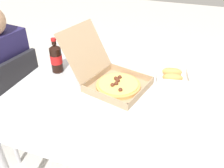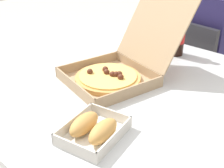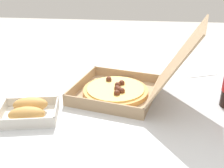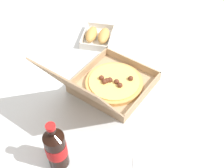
# 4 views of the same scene
# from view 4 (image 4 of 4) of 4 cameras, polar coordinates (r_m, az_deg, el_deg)

# --- Properties ---
(ground_plane) EXTENTS (10.00, 10.00, 0.00)m
(ground_plane) POSITION_cam_4_polar(r_m,az_deg,el_deg) (1.94, -2.13, -15.76)
(ground_plane) COLOR beige
(dining_table) EXTENTS (1.25, 1.09, 0.75)m
(dining_table) POSITION_cam_4_polar(r_m,az_deg,el_deg) (1.37, -2.90, -2.41)
(dining_table) COLOR silver
(dining_table) RESTS_ON ground_plane
(pizza_box_open) EXTENTS (0.40, 0.52, 0.31)m
(pizza_box_open) POSITION_cam_4_polar(r_m,az_deg,el_deg) (1.26, -0.66, 0.01)
(pizza_box_open) COLOR tan
(pizza_box_open) RESTS_ON dining_table
(bread_side_box) EXTENTS (0.18, 0.22, 0.06)m
(bread_side_box) POSITION_cam_4_polar(r_m,az_deg,el_deg) (1.55, -2.82, 9.35)
(bread_side_box) COLOR white
(bread_side_box) RESTS_ON dining_table
(cola_bottle) EXTENTS (0.07, 0.07, 0.22)m
(cola_bottle) POSITION_cam_4_polar(r_m,az_deg,el_deg) (1.03, -10.85, -12.14)
(cola_bottle) COLOR black
(cola_bottle) RESTS_ON dining_table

